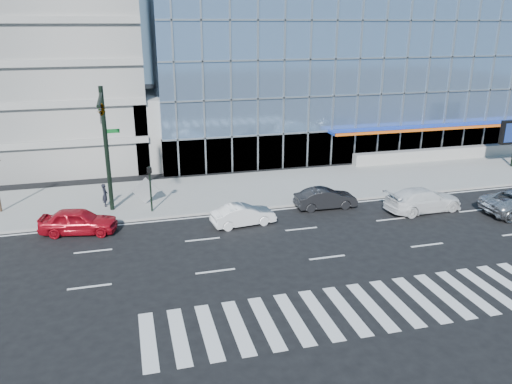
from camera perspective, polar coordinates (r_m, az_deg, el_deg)
ground at (r=30.23m, az=5.20°, el=-4.23°), size 160.00×160.00×0.00m
sidewalk at (r=37.32m, az=1.01°, el=0.48°), size 120.00×8.00×0.15m
theatre_building at (r=57.42m, az=9.85°, el=14.19°), size 42.00×26.00×15.00m
parking_garage at (r=53.09m, az=-27.03°, el=14.87°), size 24.00×24.00×20.00m
ramp_block at (r=45.09m, az=-9.95°, el=7.24°), size 6.00×8.00×6.00m
retaining_wall at (r=51.82m, az=26.32°, el=4.38°), size 30.00×0.80×1.00m
traffic_signal at (r=31.17m, az=-17.08°, el=7.58°), size 1.14×5.74×8.00m
ped_signal_post at (r=32.49m, az=-12.01°, el=1.10°), size 0.30×0.33×3.00m
white_suv at (r=34.52m, az=18.56°, el=-0.84°), size 5.43×2.57×1.53m
white_sedan at (r=30.48m, az=-1.47°, el=-2.64°), size 4.06×1.83×1.29m
dark_sedan at (r=33.56m, az=7.95°, el=-0.73°), size 4.15×1.53×1.36m
red_sedan at (r=31.06m, az=-19.63°, el=-3.15°), size 4.69×2.61×1.51m
pedestrian at (r=34.63m, az=-16.88°, el=-0.33°), size 0.39×0.58×1.55m
tilted_panel at (r=34.40m, az=-12.51°, el=0.17°), size 1.83×0.25×1.83m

